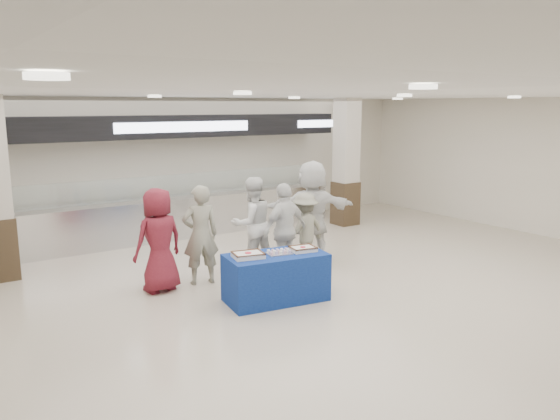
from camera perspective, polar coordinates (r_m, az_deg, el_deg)
ground at (r=8.63m, az=5.08°, el=-9.63°), size 14.00×14.00×0.00m
serving_line at (r=12.84m, az=-10.31°, el=2.38°), size 8.70×0.85×2.80m
column_right at (r=13.95m, az=6.92°, el=4.68°), size 0.55×0.55×3.20m
display_table at (r=8.58m, az=-0.44°, el=-7.06°), size 1.65×1.01×0.75m
sheet_cake_left at (r=8.28m, az=-3.35°, el=-4.67°), size 0.51×0.44×0.09m
sheet_cake_right at (r=8.65m, az=2.40°, el=-4.03°), size 0.43×0.37×0.08m
cupcake_tray at (r=8.49m, az=-0.10°, el=-4.39°), size 0.42×0.35×0.06m
civilian_maroon at (r=9.10m, az=-12.55°, el=-3.09°), size 0.91×0.67×1.72m
soldier_a at (r=9.36m, az=-8.30°, el=-2.58°), size 0.70×0.53×1.71m
chef_tall at (r=10.09m, az=-2.93°, el=-1.43°), size 0.86×0.68×1.74m
chef_short at (r=9.70m, az=0.52°, el=-2.08°), size 1.04×0.57×1.68m
soldier_b at (r=10.35m, az=2.60°, el=-2.04°), size 0.97×0.63×1.41m
civilian_white at (r=10.66m, az=3.31°, el=-0.09°), size 1.93×1.17×1.98m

